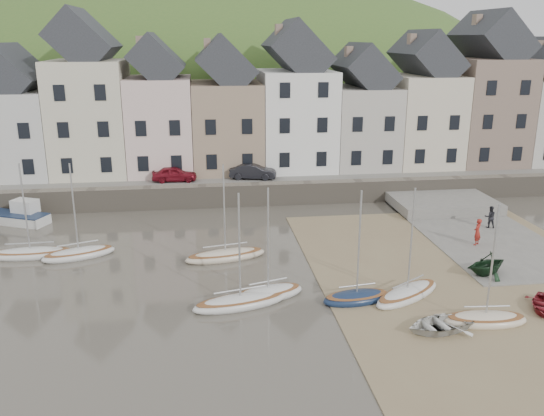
{
  "coord_description": "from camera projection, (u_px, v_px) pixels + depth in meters",
  "views": [
    {
      "loc": [
        -4.38,
        -28.19,
        13.41
      ],
      "look_at": [
        0.0,
        6.0,
        3.0
      ],
      "focal_mm": 37.46,
      "sensor_mm": 36.0,
      "label": 1
    }
  ],
  "objects": [
    {
      "name": "ground",
      "position": [
        286.0,
        291.0,
        31.18
      ],
      "size": [
        160.0,
        160.0,
        0.0
      ],
      "primitive_type": "plane",
      "color": "#4C483C",
      "rests_on": "ground"
    },
    {
      "name": "quay_land",
      "position": [
        242.0,
        159.0,
        61.35
      ],
      "size": [
        90.0,
        30.0,
        1.5
      ],
      "primitive_type": "cube",
      "color": "#3F6127",
      "rests_on": "ground"
    },
    {
      "name": "quay_street",
      "position": [
        251.0,
        177.0,
        50.19
      ],
      "size": [
        70.0,
        7.0,
        0.1
      ],
      "primitive_type": "cube",
      "color": "slate",
      "rests_on": "quay_land"
    },
    {
      "name": "seawall",
      "position": [
        255.0,
        194.0,
        47.06
      ],
      "size": [
        70.0,
        1.2,
        1.8
      ],
      "primitive_type": "cube",
      "color": "slate",
      "rests_on": "ground"
    },
    {
      "name": "beach",
      "position": [
        475.0,
        280.0,
        32.51
      ],
      "size": [
        18.0,
        26.0,
        0.06
      ],
      "primitive_type": "cube",
      "color": "#806D4E",
      "rests_on": "ground"
    },
    {
      "name": "slipway",
      "position": [
        476.0,
        232.0,
        40.58
      ],
      "size": [
        8.0,
        18.0,
        0.12
      ],
      "primitive_type": "cube",
      "color": "slate",
      "rests_on": "ground"
    },
    {
      "name": "hillside",
      "position": [
        200.0,
        237.0,
        92.74
      ],
      "size": [
        134.4,
        84.0,
        84.0
      ],
      "color": "#3F6127",
      "rests_on": "ground"
    },
    {
      "name": "townhouse_terrace",
      "position": [
        266.0,
        106.0,
        52.06
      ],
      "size": [
        61.05,
        8.0,
        13.93
      ],
      "color": "silver",
      "rests_on": "quay_land"
    },
    {
      "name": "sailboat_0",
      "position": [
        31.0,
        253.0,
        35.96
      ],
      "size": [
        5.41,
        1.63,
        6.32
      ],
      "color": "silver",
      "rests_on": "ground"
    },
    {
      "name": "sailboat_1",
      "position": [
        79.0,
        253.0,
        35.92
      ],
      "size": [
        4.78,
        2.98,
        6.32
      ],
      "color": "silver",
      "rests_on": "ground"
    },
    {
      "name": "sailboat_2",
      "position": [
        225.0,
        255.0,
        35.64
      ],
      "size": [
        5.37,
        2.55,
        6.32
      ],
      "color": "beige",
      "rests_on": "ground"
    },
    {
      "name": "sailboat_3",
      "position": [
        268.0,
        293.0,
        30.37
      ],
      "size": [
        4.26,
        2.62,
        6.32
      ],
      "color": "silver",
      "rests_on": "ground"
    },
    {
      "name": "sailboat_4",
      "position": [
        240.0,
        302.0,
        29.39
      ],
      "size": [
        5.34,
        2.66,
        6.32
      ],
      "color": "silver",
      "rests_on": "ground"
    },
    {
      "name": "sailboat_5",
      "position": [
        357.0,
        297.0,
        29.87
      ],
      "size": [
        3.89,
        2.02,
        6.32
      ],
      "color": "#152442",
      "rests_on": "ground"
    },
    {
      "name": "sailboat_6",
      "position": [
        407.0,
        293.0,
        30.33
      ],
      "size": [
        4.89,
        3.92,
        6.32
      ],
      "color": "silver",
      "rests_on": "ground"
    },
    {
      "name": "sailboat_7",
      "position": [
        485.0,
        319.0,
        27.56
      ],
      "size": [
        4.2,
        1.82,
        6.32
      ],
      "color": "beige",
      "rests_on": "ground"
    },
    {
      "name": "motorboat_2",
      "position": [
        18.0,
        215.0,
        42.57
      ],
      "size": [
        5.34,
        3.68,
        1.7
      ],
      "color": "silver",
      "rests_on": "ground"
    },
    {
      "name": "rowboat_white",
      "position": [
        439.0,
        324.0,
        26.8
      ],
      "size": [
        3.65,
        2.91,
        0.68
      ],
      "primitive_type": "imported",
      "rotation": [
        0.0,
        0.0,
        -1.38
      ],
      "color": "silver",
      "rests_on": "beach"
    },
    {
      "name": "rowboat_green",
      "position": [
        487.0,
        264.0,
        32.98
      ],
      "size": [
        3.33,
        3.11,
        1.42
      ],
      "primitive_type": "imported",
      "rotation": [
        0.0,
        0.0,
        -1.22
      ],
      "color": "black",
      "rests_on": "beach"
    },
    {
      "name": "person_red",
      "position": [
        477.0,
        232.0,
        37.59
      ],
      "size": [
        0.78,
        0.76,
        1.81
      ],
      "primitive_type": "imported",
      "rotation": [
        0.0,
        0.0,
        3.86
      ],
      "color": "maroon",
      "rests_on": "slipway"
    },
    {
      "name": "person_dark",
      "position": [
        490.0,
        217.0,
        41.05
      ],
      "size": [
        0.89,
        0.75,
        1.61
      ],
      "primitive_type": "imported",
      "rotation": [
        0.0,
        0.0,
        2.94
      ],
      "color": "black",
      "rests_on": "slipway"
    },
    {
      "name": "car_left",
      "position": [
        174.0,
        174.0,
        48.24
      ],
      "size": [
        3.78,
        1.58,
        1.28
      ],
      "primitive_type": "imported",
      "rotation": [
        0.0,
        0.0,
        1.55
      ],
      "color": "maroon",
      "rests_on": "quay_street"
    },
    {
      "name": "car_right",
      "position": [
        253.0,
        171.0,
        49.05
      ],
      "size": [
        4.2,
        2.16,
        1.32
      ],
      "primitive_type": "imported",
      "rotation": [
        0.0,
        0.0,
        1.37
      ],
      "color": "black",
      "rests_on": "quay_street"
    }
  ]
}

